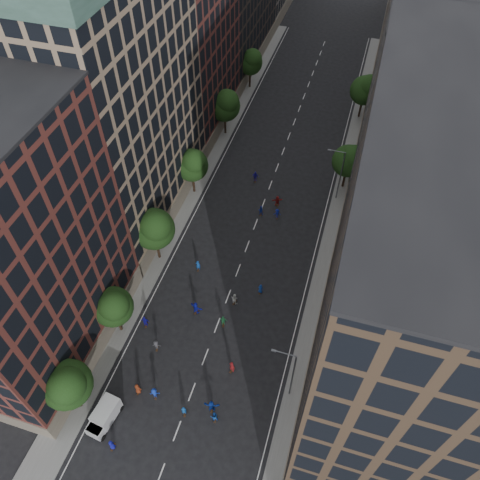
{
  "coord_description": "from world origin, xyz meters",
  "views": [
    {
      "loc": [
        11.42,
        -10.04,
        51.27
      ],
      "look_at": [
        -0.83,
        30.69,
        2.0
      ],
      "focal_mm": 35.0,
      "sensor_mm": 36.0,
      "label": 1
    }
  ],
  "objects_px": {
    "skater_0": "(112,445)",
    "skater_1": "(184,411)",
    "cargo_van": "(104,416)",
    "streetlamp_far": "(340,173)",
    "skater_2": "(214,417)",
    "streetlamp_near": "(291,373)"
  },
  "relations": [
    {
      "from": "skater_0",
      "to": "skater_2",
      "type": "height_order",
      "value": "skater_2"
    },
    {
      "from": "skater_0",
      "to": "skater_1",
      "type": "xyz_separation_m",
      "value": [
        5.86,
        5.48,
        -0.0
      ]
    },
    {
      "from": "skater_1",
      "to": "skater_2",
      "type": "height_order",
      "value": "skater_2"
    },
    {
      "from": "skater_0",
      "to": "skater_1",
      "type": "height_order",
      "value": "same"
    },
    {
      "from": "cargo_van",
      "to": "streetlamp_far",
      "type": "bearing_deg",
      "value": 74.16
    },
    {
      "from": "cargo_van",
      "to": "skater_2",
      "type": "distance_m",
      "value": 11.76
    },
    {
      "from": "cargo_van",
      "to": "skater_0",
      "type": "height_order",
      "value": "cargo_van"
    },
    {
      "from": "streetlamp_far",
      "to": "skater_1",
      "type": "height_order",
      "value": "streetlamp_far"
    },
    {
      "from": "cargo_van",
      "to": "skater_1",
      "type": "height_order",
      "value": "cargo_van"
    },
    {
      "from": "streetlamp_far",
      "to": "skater_2",
      "type": "bearing_deg",
      "value": -100.27
    },
    {
      "from": "skater_1",
      "to": "skater_0",
      "type": "bearing_deg",
      "value": 19.85
    },
    {
      "from": "streetlamp_near",
      "to": "skater_1",
      "type": "height_order",
      "value": "streetlamp_near"
    },
    {
      "from": "skater_1",
      "to": "cargo_van",
      "type": "bearing_deg",
      "value": -1.68
    },
    {
      "from": "streetlamp_far",
      "to": "skater_0",
      "type": "xyz_separation_m",
      "value": [
        -16.14,
        -44.0,
        -4.37
      ]
    },
    {
      "from": "streetlamp_far",
      "to": "skater_2",
      "type": "xyz_separation_m",
      "value": [
        -6.92,
        -38.17,
        -4.36
      ]
    },
    {
      "from": "cargo_van",
      "to": "skater_0",
      "type": "bearing_deg",
      "value": -41.95
    },
    {
      "from": "streetlamp_near",
      "to": "skater_0",
      "type": "bearing_deg",
      "value": -145.73
    },
    {
      "from": "streetlamp_near",
      "to": "skater_0",
      "type": "distance_m",
      "value": 20.02
    },
    {
      "from": "skater_2",
      "to": "streetlamp_near",
      "type": "bearing_deg",
      "value": -166.57
    },
    {
      "from": "skater_0",
      "to": "skater_1",
      "type": "bearing_deg",
      "value": -135.64
    },
    {
      "from": "skater_0",
      "to": "skater_1",
      "type": "distance_m",
      "value": 8.02
    },
    {
      "from": "streetlamp_far",
      "to": "cargo_van",
      "type": "distance_m",
      "value": 45.59
    }
  ]
}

